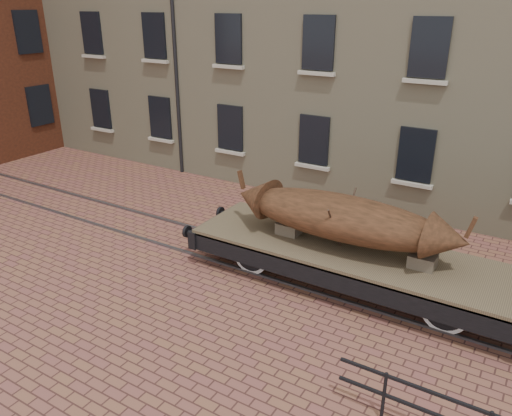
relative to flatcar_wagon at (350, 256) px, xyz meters
The scene contains 4 objects.
ground 1.23m from the flatcar_wagon, behind, with size 90.00×90.00×0.00m, color brown.
rail_track 1.21m from the flatcar_wagon, behind, with size 30.00×1.52×0.06m.
flatcar_wagon is the anchor object (origin of this frame).
iron_boat 1.03m from the flatcar_wagon, behind, with size 5.97×1.74×1.45m.
Camera 1 is at (4.56, -10.46, 6.62)m, focal length 35.00 mm.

